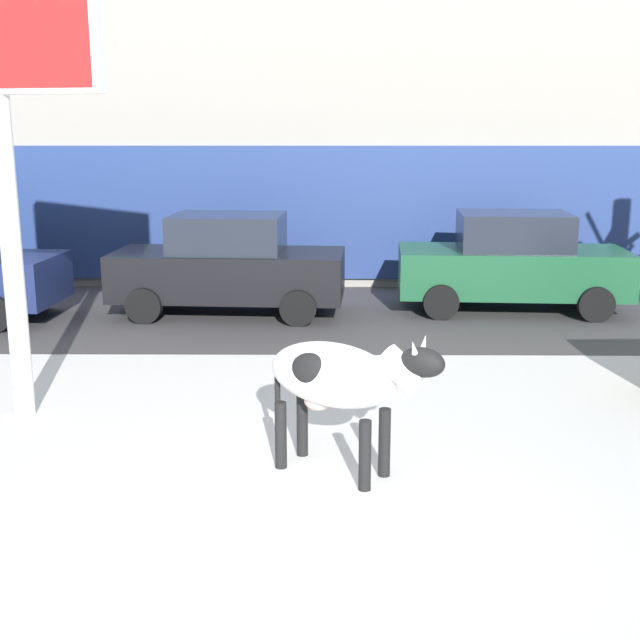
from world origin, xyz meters
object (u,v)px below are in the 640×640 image
at_px(cow_holstein, 336,378).
at_px(pedestrian_by_cars, 471,244).
at_px(car_darkgreen_sedan, 512,263).
at_px(pedestrian_far_left, 22,244).
at_px(car_black_sedan, 229,265).

relative_size(cow_holstein, pedestrian_by_cars, 1.05).
distance_m(car_darkgreen_sedan, pedestrian_far_left, 10.49).
relative_size(cow_holstein, pedestrian_far_left, 1.05).
distance_m(car_black_sedan, pedestrian_by_cars, 5.77).
height_order(car_black_sedan, car_darkgreen_sedan, same).
bearing_deg(car_black_sedan, cow_holstein, -75.25).
xyz_separation_m(cow_holstein, car_darkgreen_sedan, (3.37, 7.57, -0.09)).
xyz_separation_m(car_black_sedan, pedestrian_by_cars, (4.95, 2.97, -0.03)).
bearing_deg(car_darkgreen_sedan, car_black_sedan, -176.22).
height_order(car_black_sedan, pedestrian_by_cars, car_black_sedan).
height_order(car_black_sedan, pedestrian_far_left, car_black_sedan).
bearing_deg(car_darkgreen_sedan, pedestrian_far_left, 165.54).
relative_size(car_black_sedan, pedestrian_by_cars, 2.49).
relative_size(cow_holstein, car_darkgreen_sedan, 0.42).
bearing_deg(pedestrian_by_cars, cow_holstein, -106.65).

